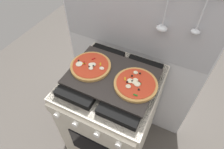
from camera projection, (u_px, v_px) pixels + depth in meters
name	position (u px, v px, depth m)	size (l,w,h in m)	color
ground_plane	(112.00, 138.00, 1.85)	(4.00, 4.00, 0.00)	#4C4742
kitchen_backsplash	(131.00, 58.00, 1.47)	(1.10, 0.09, 1.55)	silver
stove	(112.00, 115.00, 1.51)	(0.60, 0.64, 0.90)	beige
baking_tray	(112.00, 76.00, 1.17)	(0.54, 0.38, 0.02)	#2D2826
pizza_left	(91.00, 66.00, 1.21)	(0.26, 0.26, 0.03)	tan
pizza_right	(136.00, 84.00, 1.11)	(0.26, 0.26, 0.03)	tan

